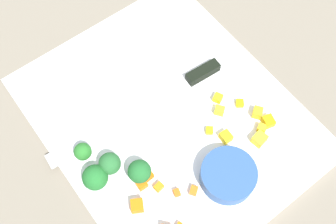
{
  "coord_description": "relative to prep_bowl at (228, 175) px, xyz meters",
  "views": [
    {
      "loc": [
        -0.24,
        0.18,
        0.65
      ],
      "look_at": [
        0.0,
        0.0,
        0.02
      ],
      "focal_mm": 43.39,
      "sensor_mm": 36.0,
      "label": 1
    }
  ],
  "objects": [
    {
      "name": "carrot_dice_1",
      "position": [
        0.02,
        0.06,
        -0.01
      ],
      "size": [
        0.02,
        0.02,
        0.01
      ],
      "primitive_type": "cube",
      "rotation": [
        0.0,
        0.0,
        0.61
      ],
      "color": "orange",
      "rests_on": "cutting_board"
    },
    {
      "name": "cutting_board",
      "position": [
        0.15,
        0.01,
        -0.02
      ],
      "size": [
        0.48,
        0.4,
        0.01
      ],
      "primitive_type": "cube",
      "color": "white",
      "rests_on": "ground_plane"
    },
    {
      "name": "pepper_dice_1",
      "position": [
        0.03,
        -0.1,
        -0.01
      ],
      "size": [
        0.02,
        0.02,
        0.01
      ],
      "primitive_type": "cube",
      "rotation": [
        0.0,
        0.0,
        2.07
      ],
      "color": "yellow",
      "rests_on": "cutting_board"
    },
    {
      "name": "pepper_dice_3",
      "position": [
        0.08,
        -0.03,
        -0.01
      ],
      "size": [
        0.02,
        0.02,
        0.01
      ],
      "primitive_type": "cube",
      "rotation": [
        0.0,
        0.0,
        2.47
      ],
      "color": "yellow",
      "rests_on": "cutting_board"
    },
    {
      "name": "carrot_dice_2",
      "position": [
        0.03,
        0.08,
        -0.01
      ],
      "size": [
        0.01,
        0.01,
        0.01
      ],
      "primitive_type": "cube",
      "rotation": [
        0.0,
        0.0,
        2.86
      ],
      "color": "orange",
      "rests_on": "cutting_board"
    },
    {
      "name": "ground_plane",
      "position": [
        0.15,
        0.01,
        -0.03
      ],
      "size": [
        4.0,
        4.0,
        0.0
      ],
      "primitive_type": "plane",
      "color": "slate"
    },
    {
      "name": "broccoli_floret_0",
      "position": [
        0.12,
        0.17,
        0.0
      ],
      "size": [
        0.04,
        0.04,
        0.04
      ],
      "color": "#88C36A",
      "rests_on": "cutting_board"
    },
    {
      "name": "carrot_dice_7",
      "position": [
        0.08,
        0.1,
        -0.01
      ],
      "size": [
        0.02,
        0.02,
        0.01
      ],
      "primitive_type": "cube",
      "rotation": [
        0.0,
        0.0,
        1.6
      ],
      "color": "orange",
      "rests_on": "cutting_board"
    },
    {
      "name": "pepper_dice_2",
      "position": [
        0.1,
        -0.07,
        -0.01
      ],
      "size": [
        0.02,
        0.02,
        0.01
      ],
      "primitive_type": "cube",
      "rotation": [
        0.0,
        0.0,
        2.2
      ],
      "color": "yellow",
      "rests_on": "cutting_board"
    },
    {
      "name": "carrot_dice_0",
      "position": [
        0.05,
        0.14,
        -0.01
      ],
      "size": [
        0.03,
        0.03,
        0.02
      ],
      "primitive_type": "cube",
      "rotation": [
        0.0,
        0.0,
        1.06
      ],
      "color": "orange",
      "rests_on": "cutting_board"
    },
    {
      "name": "pepper_dice_0",
      "position": [
        0.09,
        -0.11,
        -0.01
      ],
      "size": [
        0.02,
        0.02,
        0.01
      ],
      "primitive_type": "cube",
      "rotation": [
        0.0,
        0.0,
        0.95
      ],
      "color": "yellow",
      "rests_on": "cutting_board"
    },
    {
      "name": "broccoli_floret_3",
      "position": [
        0.17,
        0.16,
        0.01
      ],
      "size": [
        0.03,
        0.03,
        0.04
      ],
      "color": "#88B26D",
      "rests_on": "cutting_board"
    },
    {
      "name": "carrot_dice_6",
      "position": [
        0.05,
        0.1,
        -0.01
      ],
      "size": [
        0.01,
        0.02,
        0.01
      ],
      "primitive_type": "cube",
      "rotation": [
        0.0,
        0.0,
        1.71
      ],
      "color": "orange",
      "rests_on": "cutting_board"
    },
    {
      "name": "pepper_dice_7",
      "position": [
        0.05,
        -0.04,
        -0.01
      ],
      "size": [
        0.02,
        0.02,
        0.02
      ],
      "primitive_type": "cube",
      "rotation": [
        0.0,
        0.0,
        1.52
      ],
      "color": "yellow",
      "rests_on": "cutting_board"
    },
    {
      "name": "prep_bowl",
      "position": [
        0.0,
        0.0,
        0.0
      ],
      "size": [
        0.09,
        0.09,
        0.03
      ],
      "primitive_type": "cylinder",
      "color": "#2D518E",
      "rests_on": "cutting_board"
    },
    {
      "name": "carrot_dice_3",
      "position": [
        0.07,
        0.12,
        -0.01
      ],
      "size": [
        0.01,
        0.02,
        0.01
      ],
      "primitive_type": "cube",
      "rotation": [
        0.0,
        0.0,
        1.55
      ],
      "color": "orange",
      "rests_on": "cutting_board"
    },
    {
      "name": "pepper_dice_6",
      "position": [
        0.02,
        -0.08,
        -0.01
      ],
      "size": [
        0.02,
        0.02,
        0.02
      ],
      "primitive_type": "cube",
      "rotation": [
        0.0,
        0.0,
        0.17
      ],
      "color": "yellow",
      "rests_on": "cutting_board"
    },
    {
      "name": "pepper_dice_8",
      "position": [
        0.03,
        -0.12,
        -0.01
      ],
      "size": [
        0.02,
        0.02,
        0.01
      ],
      "primitive_type": "cube",
      "rotation": [
        0.0,
        0.0,
        1.29
      ],
      "color": "yellow",
      "rests_on": "cutting_board"
    },
    {
      "name": "broccoli_floret_1",
      "position": [
        0.13,
        0.14,
        0.01
      ],
      "size": [
        0.04,
        0.04,
        0.04
      ],
      "color": "#97B968",
      "rests_on": "cutting_board"
    },
    {
      "name": "chef_knife",
      "position": [
        0.18,
        -0.01,
        -0.01
      ],
      "size": [
        0.05,
        0.34,
        0.02
      ],
      "rotation": [
        0.0,
        0.0,
        1.5
      ],
      "color": "silver",
      "rests_on": "cutting_board"
    },
    {
      "name": "pepper_dice_5",
      "position": [
        0.05,
        -0.12,
        -0.01
      ],
      "size": [
        0.02,
        0.02,
        0.02
      ],
      "primitive_type": "cube",
      "rotation": [
        0.0,
        0.0,
        0.63
      ],
      "color": "yellow",
      "rests_on": "cutting_board"
    },
    {
      "name": "broccoli_floret_2",
      "position": [
        0.09,
        0.11,
        0.01
      ],
      "size": [
        0.04,
        0.04,
        0.04
      ],
      "color": "#85B862",
      "rests_on": "cutting_board"
    },
    {
      "name": "pepper_dice_4",
      "position": [
        0.12,
        -0.08,
        -0.01
      ],
      "size": [
        0.02,
        0.02,
        0.01
      ],
      "primitive_type": "cube",
      "rotation": [
        0.0,
        0.0,
        2.02
      ],
      "color": "yellow",
      "rests_on": "cutting_board"
    }
  ]
}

